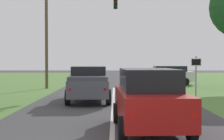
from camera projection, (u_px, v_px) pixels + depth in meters
name	position (u px, v px, depth m)	size (l,w,h in m)	color
ground_plane	(113.00, 102.00, 18.46)	(120.00, 120.00, 0.00)	#424244
red_suv_near	(149.00, 99.00, 10.87)	(2.34, 4.74, 1.98)	#9E1411
pickup_truck_lead	(89.00, 84.00, 18.62)	(2.51, 5.52, 1.94)	#4C515B
traffic_light	(65.00, 24.00, 27.21)	(6.30, 0.40, 8.01)	brown
keep_moving_sign	(196.00, 72.00, 19.88)	(0.60, 0.09, 2.51)	gray
crossing_suv_far	(168.00, 75.00, 31.40)	(4.86, 2.21, 1.76)	silver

